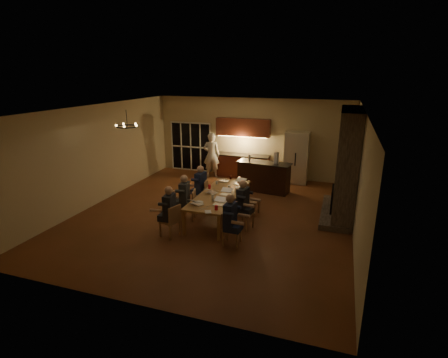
% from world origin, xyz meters
% --- Properties ---
extents(floor, '(9.00, 9.00, 0.00)m').
position_xyz_m(floor, '(0.00, 0.00, 0.00)').
color(floor, brown).
rests_on(floor, ground).
extents(back_wall, '(8.00, 0.04, 3.20)m').
position_xyz_m(back_wall, '(0.00, 4.52, 1.60)').
color(back_wall, '#C6AF8C').
rests_on(back_wall, ground).
extents(left_wall, '(0.04, 9.00, 3.20)m').
position_xyz_m(left_wall, '(-4.02, 0.00, 1.60)').
color(left_wall, '#C6AF8C').
rests_on(left_wall, ground).
extents(right_wall, '(0.04, 9.00, 3.20)m').
position_xyz_m(right_wall, '(4.02, 0.00, 1.60)').
color(right_wall, '#C6AF8C').
rests_on(right_wall, ground).
extents(ceiling, '(8.00, 9.00, 0.04)m').
position_xyz_m(ceiling, '(0.00, 0.00, 3.22)').
color(ceiling, white).
rests_on(ceiling, back_wall).
extents(french_doors, '(1.86, 0.08, 2.10)m').
position_xyz_m(french_doors, '(-2.70, 4.47, 1.05)').
color(french_doors, black).
rests_on(french_doors, ground).
extents(fireplace, '(0.58, 2.50, 3.20)m').
position_xyz_m(fireplace, '(3.70, 1.20, 1.60)').
color(fireplace, '#6E6056').
rests_on(fireplace, ground).
extents(kitchenette, '(2.24, 0.68, 2.40)m').
position_xyz_m(kitchenette, '(-0.30, 4.20, 1.20)').
color(kitchenette, maroon).
rests_on(kitchenette, ground).
extents(refrigerator, '(0.90, 0.68, 2.00)m').
position_xyz_m(refrigerator, '(1.90, 4.15, 1.00)').
color(refrigerator, beige).
rests_on(refrigerator, ground).
extents(dining_table, '(1.10, 3.00, 0.75)m').
position_xyz_m(dining_table, '(0.22, -0.11, 0.38)').
color(dining_table, '#C27D4D').
rests_on(dining_table, ground).
extents(bar_island, '(2.00, 0.93, 1.08)m').
position_xyz_m(bar_island, '(0.94, 2.69, 0.54)').
color(bar_island, black).
rests_on(bar_island, ground).
extents(chair_left_near, '(0.55, 0.55, 0.89)m').
position_xyz_m(chair_left_near, '(-0.60, -1.72, 0.45)').
color(chair_left_near, '#AA7F55').
rests_on(chair_left_near, ground).
extents(chair_left_mid, '(0.53, 0.53, 0.89)m').
position_xyz_m(chair_left_mid, '(-0.63, -0.53, 0.45)').
color(chair_left_mid, '#AA7F55').
rests_on(chair_left_mid, ground).
extents(chair_left_far, '(0.51, 0.51, 0.89)m').
position_xyz_m(chair_left_far, '(-0.64, 0.49, 0.45)').
color(chair_left_far, '#AA7F55').
rests_on(chair_left_far, ground).
extents(chair_right_near, '(0.45, 0.45, 0.89)m').
position_xyz_m(chair_right_near, '(1.08, -1.63, 0.45)').
color(chair_right_near, '#AA7F55').
rests_on(chair_right_near, ground).
extents(chair_right_mid, '(0.56, 0.56, 0.89)m').
position_xyz_m(chair_right_mid, '(1.12, -0.59, 0.45)').
color(chair_right_mid, '#AA7F55').
rests_on(chair_right_mid, ground).
extents(chair_right_far, '(0.48, 0.48, 0.89)m').
position_xyz_m(chair_right_far, '(1.06, 0.44, 0.45)').
color(chair_right_far, '#AA7F55').
rests_on(chair_right_far, ground).
extents(person_left_near, '(0.65, 0.65, 1.38)m').
position_xyz_m(person_left_near, '(-0.61, -1.68, 0.69)').
color(person_left_near, '#262932').
rests_on(person_left_near, ground).
extents(person_right_near, '(0.63, 0.63, 1.38)m').
position_xyz_m(person_right_near, '(1.08, -1.76, 0.69)').
color(person_right_near, '#1F2A4F').
rests_on(person_right_near, ground).
extents(person_left_mid, '(0.69, 0.69, 1.38)m').
position_xyz_m(person_left_mid, '(-0.67, -0.62, 0.69)').
color(person_left_mid, '#34383E').
rests_on(person_left_mid, ground).
extents(person_right_mid, '(0.68, 0.68, 1.38)m').
position_xyz_m(person_right_mid, '(1.06, -0.56, 0.69)').
color(person_right_mid, '#262932').
rests_on(person_right_mid, ground).
extents(person_left_far, '(0.67, 0.67, 1.38)m').
position_xyz_m(person_left_far, '(-0.62, 0.48, 0.69)').
color(person_left_far, '#1F2A4F').
rests_on(person_left_far, ground).
extents(standing_person, '(0.75, 0.58, 1.84)m').
position_xyz_m(standing_person, '(-1.49, 3.79, 0.92)').
color(standing_person, silver).
rests_on(standing_person, ground).
extents(chandelier, '(0.61, 0.61, 0.03)m').
position_xyz_m(chandelier, '(-2.11, -1.05, 2.75)').
color(chandelier, black).
rests_on(chandelier, ceiling).
extents(laptop_a, '(0.40, 0.38, 0.23)m').
position_xyz_m(laptop_a, '(-0.07, -1.12, 0.86)').
color(laptop_a, silver).
rests_on(laptop_a, dining_table).
extents(laptop_b, '(0.33, 0.30, 0.23)m').
position_xyz_m(laptop_b, '(0.51, -0.96, 0.86)').
color(laptop_b, silver).
rests_on(laptop_b, dining_table).
extents(laptop_c, '(0.38, 0.36, 0.23)m').
position_xyz_m(laptop_c, '(-0.01, -0.13, 0.86)').
color(laptop_c, silver).
rests_on(laptop_c, dining_table).
extents(laptop_d, '(0.32, 0.28, 0.23)m').
position_xyz_m(laptop_d, '(0.43, -0.16, 0.86)').
color(laptop_d, silver).
rests_on(laptop_d, dining_table).
extents(laptop_e, '(0.33, 0.30, 0.23)m').
position_xyz_m(laptop_e, '(-0.04, 1.07, 0.86)').
color(laptop_e, silver).
rests_on(laptop_e, dining_table).
extents(laptop_f, '(0.37, 0.34, 0.23)m').
position_xyz_m(laptop_f, '(0.54, 0.93, 0.86)').
color(laptop_f, silver).
rests_on(laptop_f, dining_table).
extents(mug_front, '(0.09, 0.09, 0.10)m').
position_xyz_m(mug_front, '(0.16, -0.49, 0.80)').
color(mug_front, white).
rests_on(mug_front, dining_table).
extents(mug_mid, '(0.09, 0.09, 0.10)m').
position_xyz_m(mug_mid, '(0.35, 0.43, 0.80)').
color(mug_mid, white).
rests_on(mug_mid, dining_table).
extents(mug_back, '(0.07, 0.07, 0.10)m').
position_xyz_m(mug_back, '(-0.16, 0.72, 0.80)').
color(mug_back, white).
rests_on(mug_back, dining_table).
extents(redcup_near, '(0.09, 0.09, 0.12)m').
position_xyz_m(redcup_near, '(0.56, -1.33, 0.81)').
color(redcup_near, red).
rests_on(redcup_near, dining_table).
extents(redcup_mid, '(0.09, 0.09, 0.12)m').
position_xyz_m(redcup_mid, '(-0.22, 0.23, 0.81)').
color(redcup_mid, red).
rests_on(redcup_mid, dining_table).
extents(redcup_far, '(0.09, 0.09, 0.12)m').
position_xyz_m(redcup_far, '(0.41, 1.31, 0.81)').
color(redcup_far, red).
rests_on(redcup_far, dining_table).
extents(can_silver, '(0.07, 0.07, 0.12)m').
position_xyz_m(can_silver, '(0.28, -0.83, 0.81)').
color(can_silver, '#B2B2B7').
rests_on(can_silver, dining_table).
extents(can_cola, '(0.06, 0.06, 0.12)m').
position_xyz_m(can_cola, '(0.10, 1.37, 0.81)').
color(can_cola, '#3F0F0C').
rests_on(can_cola, dining_table).
extents(can_right, '(0.07, 0.07, 0.12)m').
position_xyz_m(can_right, '(0.65, 0.17, 0.81)').
color(can_right, '#B2B2B7').
rests_on(can_right, dining_table).
extents(plate_near, '(0.27, 0.27, 0.02)m').
position_xyz_m(plate_near, '(0.54, -0.73, 0.76)').
color(plate_near, white).
rests_on(plate_near, dining_table).
extents(plate_left, '(0.26, 0.26, 0.02)m').
position_xyz_m(plate_left, '(-0.07, -0.99, 0.76)').
color(plate_left, white).
rests_on(plate_left, dining_table).
extents(plate_far, '(0.26, 0.26, 0.02)m').
position_xyz_m(plate_far, '(0.64, 0.61, 0.76)').
color(plate_far, white).
rests_on(plate_far, dining_table).
extents(notepad, '(0.24, 0.27, 0.01)m').
position_xyz_m(notepad, '(0.41, -1.54, 0.76)').
color(notepad, white).
rests_on(notepad, dining_table).
extents(bar_bottle, '(0.08, 0.08, 0.24)m').
position_xyz_m(bar_bottle, '(0.39, 2.72, 1.20)').
color(bar_bottle, '#99999E').
rests_on(bar_bottle, bar_island).
extents(bar_blender, '(0.17, 0.17, 0.41)m').
position_xyz_m(bar_blender, '(1.38, 2.63, 1.29)').
color(bar_blender, silver).
rests_on(bar_blender, bar_island).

